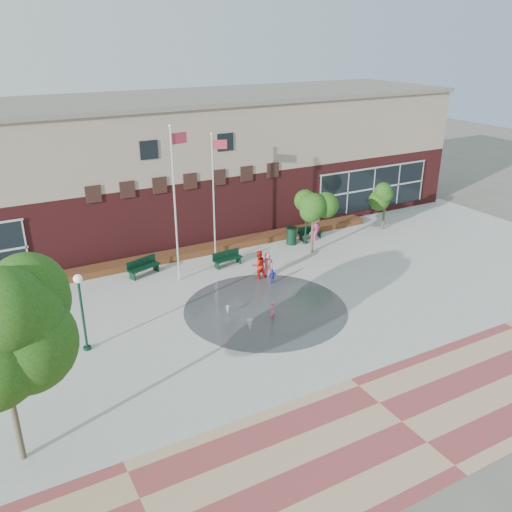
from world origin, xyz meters
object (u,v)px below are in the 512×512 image
bench_left (144,270)px  child_splash (272,311)px  flagpole_left (175,198)px  flagpole_right (214,190)px  trash_can (292,236)px

bench_left → child_splash: (3.82, -8.25, 0.19)m
flagpole_left → child_splash: bearing=-81.3°
flagpole_left → bench_left: size_ratio=4.18×
flagpole_right → trash_can: bearing=13.3°
bench_left → child_splash: bearing=-84.2°
flagpole_left → bench_left: flagpole_left is taller
bench_left → trash_can: trash_can is taller
flagpole_right → trash_can: size_ratio=6.51×
flagpole_right → child_splash: flagpole_right is taller
flagpole_left → child_splash: size_ratio=8.51×
child_splash → flagpole_right: bearing=-134.1°
flagpole_left → trash_can: bearing=1.1°
child_splash → trash_can: bearing=-164.8°
flagpole_left → child_splash: flagpole_left is taller
child_splash → bench_left: bearing=-102.2°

